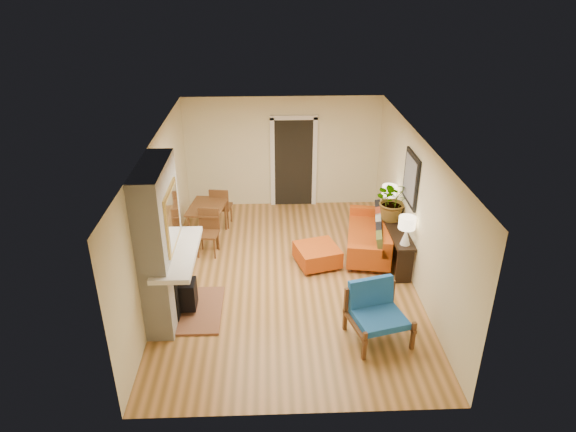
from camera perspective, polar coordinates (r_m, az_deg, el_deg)
name	(u,v)px	position (r m, az deg, el deg)	size (l,w,h in m)	color
room_shell	(311,164)	(11.43, 2.55, 5.83)	(6.50, 6.50, 6.50)	#C3864B
fireplace	(163,247)	(8.25, -13.70, -3.34)	(1.09, 1.68, 2.60)	white
sofa	(373,236)	(10.40, 9.38, -2.17)	(1.14, 2.03, 0.75)	silver
ottoman	(317,254)	(9.85, 3.27, -4.28)	(0.94, 0.94, 0.38)	silver
blue_chair	(376,309)	(8.07, 9.75, -10.13)	(1.02, 1.01, 0.88)	brown
dining_table	(211,213)	(10.70, -8.57, 0.38)	(0.88, 1.74, 0.92)	brown
console_table	(395,233)	(10.05, 11.80, -1.84)	(0.34, 1.85, 0.72)	black
lamp_near	(407,227)	(9.23, 13.05, -1.23)	(0.30, 0.30, 0.54)	white
lamp_far	(389,195)	(10.46, 11.18, 2.31)	(0.30, 0.30, 0.54)	white
houseplant	(394,200)	(10.06, 11.66, 1.76)	(0.75, 0.65, 0.83)	#1E5919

